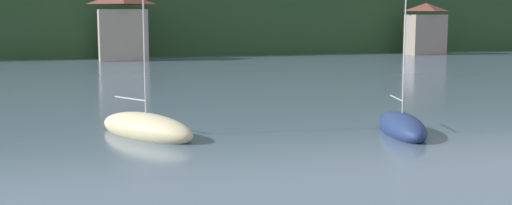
{
  "coord_description": "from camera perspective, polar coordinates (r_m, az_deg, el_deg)",
  "views": [
    {
      "loc": [
        -8.08,
        14.14,
        6.75
      ],
      "look_at": [
        0.0,
        41.38,
        2.83
      ],
      "focal_mm": 44.84,
      "sensor_mm": 36.0,
      "label": 1
    }
  ],
  "objects": [
    {
      "name": "sailboat_mid_3",
      "position": [
        37.32,
        12.88,
        -2.16
      ],
      "size": [
        3.56,
        6.8,
        10.08
      ],
      "rotation": [
        0.0,
        0.0,
        4.47
      ],
      "color": "navy",
      "rests_on": "ground_plane"
    },
    {
      "name": "sailboat_mid_1",
      "position": [
        36.27,
        -9.77,
        -2.31
      ],
      "size": [
        5.76,
        7.46,
        10.5
      ],
      "rotation": [
        0.0,
        0.0,
        5.26
      ],
      "color": "#CCBC8E",
      "rests_on": "ground_plane"
    },
    {
      "name": "wooded_hillside",
      "position": [
        127.78,
        -12.55,
        7.96
      ],
      "size": [
        352.0,
        45.07,
        32.51
      ],
      "color": "#264223",
      "rests_on": "ground_plane"
    },
    {
      "name": "shore_building_westcentral",
      "position": [
        96.97,
        -11.82,
        6.59
      ],
      "size": [
        7.29,
        5.38,
        10.06
      ],
      "color": "gray",
      "rests_on": "ground_plane"
    },
    {
      "name": "shore_building_central",
      "position": [
        112.39,
        14.88,
        6.3
      ],
      "size": [
        6.37,
        4.06,
        8.66
      ],
      "color": "gray",
      "rests_on": "ground_plane"
    }
  ]
}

